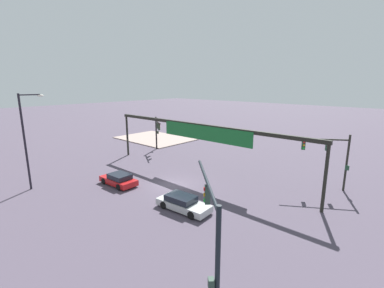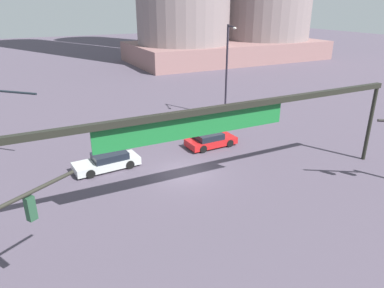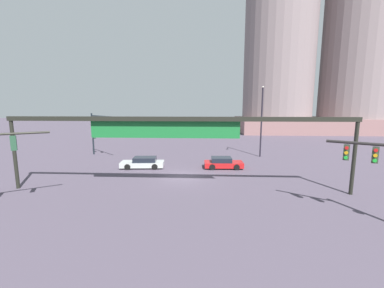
{
  "view_description": "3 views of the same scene",
  "coord_description": "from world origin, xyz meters",
  "px_view_note": "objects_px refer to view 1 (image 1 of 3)",
  "views": [
    {
      "loc": [
        -19.24,
        18.18,
        10.3
      ],
      "look_at": [
        -0.13,
        -2.99,
        3.87
      ],
      "focal_mm": 25.38,
      "sensor_mm": 36.0,
      "label": 1
    },
    {
      "loc": [
        -9.91,
        -20.64,
        11.41
      ],
      "look_at": [
        -0.34,
        -1.76,
        2.93
      ],
      "focal_mm": 33.36,
      "sensor_mm": 36.0,
      "label": 2
    },
    {
      "loc": [
        2.09,
        -22.84,
        6.76
      ],
      "look_at": [
        0.73,
        2.89,
        2.77
      ],
      "focal_mm": 22.85,
      "sensor_mm": 36.0,
      "label": 3
    }
  ],
  "objects_px": {
    "traffic_signal_cross_street": "(329,152)",
    "sedan_car_approaching": "(119,179)",
    "traffic_signal_near_corner": "(157,129)",
    "traffic_signal_opposite_side": "(212,227)",
    "sedan_car_waiting_far": "(183,203)",
    "streetlamp_curved_arm": "(26,136)"
  },
  "relations": [
    {
      "from": "traffic_signal_opposite_side",
      "to": "sedan_car_waiting_far",
      "type": "relative_size",
      "value": 1.2
    },
    {
      "from": "traffic_signal_near_corner",
      "to": "traffic_signal_opposite_side",
      "type": "distance_m",
      "value": 30.8
    },
    {
      "from": "traffic_signal_cross_street",
      "to": "sedan_car_waiting_far",
      "type": "xyz_separation_m",
      "value": [
        7.44,
        12.58,
        -3.24
      ]
    },
    {
      "from": "sedan_car_waiting_far",
      "to": "traffic_signal_opposite_side",
      "type": "bearing_deg",
      "value": -42.97
    },
    {
      "from": "traffic_signal_opposite_side",
      "to": "sedan_car_waiting_far",
      "type": "distance_m",
      "value": 10.52
    },
    {
      "from": "sedan_car_approaching",
      "to": "sedan_car_waiting_far",
      "type": "distance_m",
      "value": 8.84
    },
    {
      "from": "sedan_car_approaching",
      "to": "sedan_car_waiting_far",
      "type": "bearing_deg",
      "value": -179.7
    },
    {
      "from": "traffic_signal_cross_street",
      "to": "streetlamp_curved_arm",
      "type": "xyz_separation_m",
      "value": [
        21.72,
        19.26,
        1.5
      ]
    },
    {
      "from": "traffic_signal_opposite_side",
      "to": "sedan_car_approaching",
      "type": "height_order",
      "value": "traffic_signal_opposite_side"
    },
    {
      "from": "traffic_signal_near_corner",
      "to": "sedan_car_waiting_far",
      "type": "relative_size",
      "value": 1.06
    },
    {
      "from": "sedan_car_waiting_far",
      "to": "sedan_car_approaching",
      "type": "bearing_deg",
      "value": 177.88
    },
    {
      "from": "traffic_signal_opposite_side",
      "to": "traffic_signal_cross_street",
      "type": "height_order",
      "value": "traffic_signal_opposite_side"
    },
    {
      "from": "traffic_signal_near_corner",
      "to": "sedan_car_approaching",
      "type": "bearing_deg",
      "value": -24.26
    },
    {
      "from": "traffic_signal_opposite_side",
      "to": "streetlamp_curved_arm",
      "type": "relative_size",
      "value": 0.62
    },
    {
      "from": "traffic_signal_cross_street",
      "to": "sedan_car_waiting_far",
      "type": "bearing_deg",
      "value": 27.19
    },
    {
      "from": "traffic_signal_near_corner",
      "to": "sedan_car_approaching",
      "type": "height_order",
      "value": "traffic_signal_near_corner"
    },
    {
      "from": "traffic_signal_near_corner",
      "to": "sedan_car_approaching",
      "type": "xyz_separation_m",
      "value": [
        -8.21,
        12.39,
        -2.82
      ]
    },
    {
      "from": "traffic_signal_cross_street",
      "to": "sedan_car_waiting_far",
      "type": "relative_size",
      "value": 1.15
    },
    {
      "from": "traffic_signal_opposite_side",
      "to": "sedan_car_approaching",
      "type": "relative_size",
      "value": 1.36
    },
    {
      "from": "sedan_car_approaching",
      "to": "sedan_car_waiting_far",
      "type": "relative_size",
      "value": 0.88
    },
    {
      "from": "traffic_signal_near_corner",
      "to": "traffic_signal_opposite_side",
      "type": "bearing_deg",
      "value": -4.05
    },
    {
      "from": "traffic_signal_cross_street",
      "to": "sedan_car_approaching",
      "type": "bearing_deg",
      "value": 6.3
    }
  ]
}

